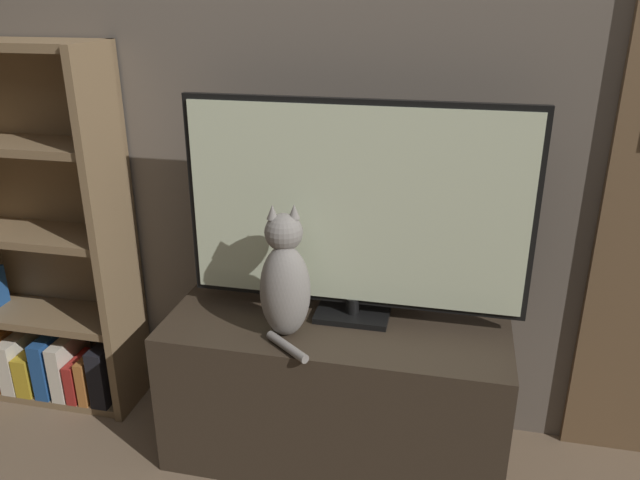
# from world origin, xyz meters

# --- Properties ---
(wall_back) EXTENTS (4.80, 0.05, 2.60)m
(wall_back) POSITION_xyz_m (0.00, 1.22, 1.30)
(wall_back) COLOR #60564C
(wall_back) RESTS_ON ground_plane
(tv_stand) EXTENTS (1.15, 0.48, 0.52)m
(tv_stand) POSITION_xyz_m (0.00, 0.94, 0.26)
(tv_stand) COLOR #33281E
(tv_stand) RESTS_ON ground_plane
(tv) EXTENTS (1.12, 0.15, 0.73)m
(tv) POSITION_xyz_m (0.05, 1.00, 0.91)
(tv) COLOR black
(tv) RESTS_ON tv_stand
(cat) EXTENTS (0.21, 0.27, 0.43)m
(cat) POSITION_xyz_m (-0.15, 0.85, 0.71)
(cat) COLOR gray
(cat) RESTS_ON tv_stand
(bookshelf) EXTENTS (0.65, 0.28, 1.40)m
(bookshelf) POSITION_xyz_m (-1.16, 1.08, 0.59)
(bookshelf) COLOR brown
(bookshelf) RESTS_ON ground_plane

